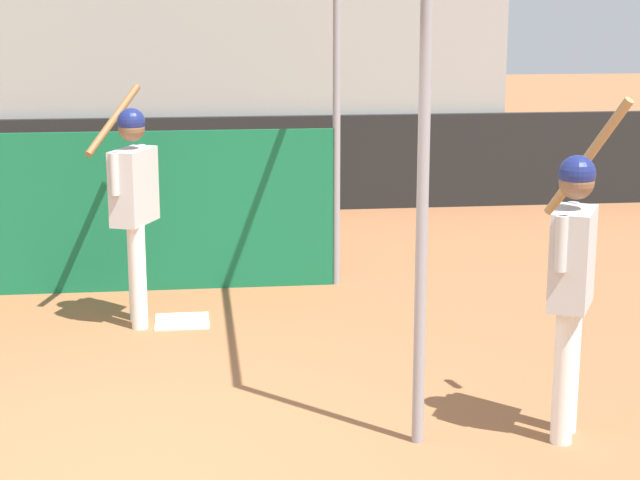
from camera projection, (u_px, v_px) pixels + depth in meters
name	position (u px, v px, depth m)	size (l,w,h in m)	color
ground_plane	(129.00, 476.00, 5.98)	(60.00, 60.00, 0.00)	#935B38
outfield_wall	(159.00, 166.00, 13.08)	(24.00, 0.12, 1.18)	black
bleacher_section	(161.00, 69.00, 14.84)	(8.70, 4.00, 3.26)	#9E9E99
batting_cage	(114.00, 171.00, 8.92)	(3.99, 3.72, 2.78)	gray
home_plate	(182.00, 321.00, 8.79)	(0.44, 0.44, 0.02)	white
player_batter	(134.00, 195.00, 8.52)	(0.58, 0.95, 1.90)	white
player_waiting	(572.00, 271.00, 6.30)	(0.57, 0.79, 2.05)	white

